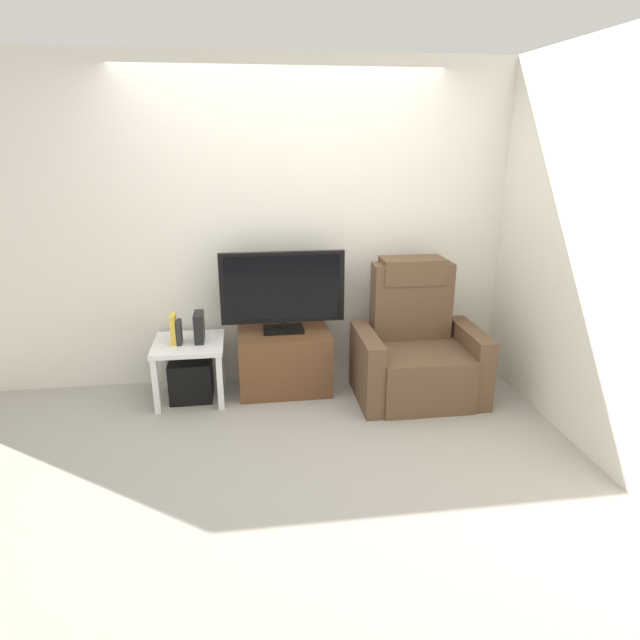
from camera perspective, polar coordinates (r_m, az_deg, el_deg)
ground_plane at (r=3.87m, az=-2.06°, el=-12.38°), size 6.40×6.40×0.00m
wall_back at (r=4.50m, az=-3.78°, el=9.70°), size 6.40×0.06×2.60m
wall_side at (r=4.03m, az=25.54°, el=6.90°), size 0.06×4.48×2.60m
tv_stand at (r=4.49m, az=-3.74°, el=-4.25°), size 0.74×0.49×0.50m
television at (r=4.31m, az=-3.93°, el=3.14°), size 0.98×0.20×0.65m
recliner_armchair at (r=4.43m, az=10.05°, el=-3.18°), size 0.98×0.78×1.08m
side_table at (r=4.40m, az=-13.54°, el=-3.17°), size 0.54×0.54×0.48m
subwoofer_box at (r=4.49m, az=-13.31°, el=-5.96°), size 0.33×0.33×0.33m
book_leftmost at (r=4.33m, az=-15.07°, el=-0.92°), size 0.04×0.13×0.24m
book_middle at (r=4.33m, az=-14.52°, el=-1.24°), size 0.03×0.13×0.18m
game_console at (r=4.34m, az=-12.53°, el=-0.73°), size 0.07×0.20×0.23m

